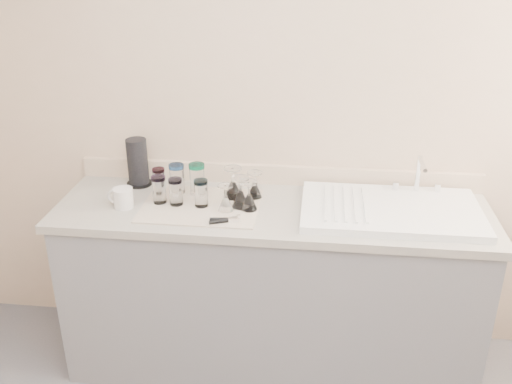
# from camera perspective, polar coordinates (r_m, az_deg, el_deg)

# --- Properties ---
(room_envelope) EXTENTS (3.54, 3.50, 2.52)m
(room_envelope) POSITION_cam_1_polar(r_m,az_deg,el_deg) (1.34, -2.56, 1.21)
(room_envelope) COLOR #58585E
(room_envelope) RESTS_ON ground
(counter_unit) EXTENTS (2.06, 0.62, 0.90)m
(counter_unit) POSITION_cam_1_polar(r_m,az_deg,el_deg) (2.93, 1.53, -9.49)
(counter_unit) COLOR slate
(counter_unit) RESTS_ON ground
(sink_unit) EXTENTS (0.82, 0.50, 0.22)m
(sink_unit) POSITION_cam_1_polar(r_m,az_deg,el_deg) (2.71, 13.36, -1.72)
(sink_unit) COLOR white
(sink_unit) RESTS_ON counter_unit
(dish_towel) EXTENTS (0.55, 0.42, 0.01)m
(dish_towel) POSITION_cam_1_polar(r_m,az_deg,el_deg) (2.72, -5.54, -1.36)
(dish_towel) COLOR beige
(dish_towel) RESTS_ON counter_unit
(tumbler_teal) EXTENTS (0.06, 0.06, 0.12)m
(tumbler_teal) POSITION_cam_1_polar(r_m,az_deg,el_deg) (2.87, -9.67, 1.20)
(tumbler_teal) COLOR white
(tumbler_teal) RESTS_ON dish_towel
(tumbler_cyan) EXTENTS (0.07, 0.07, 0.15)m
(tumbler_cyan) POSITION_cam_1_polar(r_m,az_deg,el_deg) (2.83, -7.91, 1.35)
(tumbler_cyan) COLOR white
(tumbler_cyan) RESTS_ON dish_towel
(tumbler_purple) EXTENTS (0.08, 0.08, 0.16)m
(tumbler_purple) POSITION_cam_1_polar(r_m,az_deg,el_deg) (2.81, -5.91, 1.34)
(tumbler_purple) COLOR white
(tumbler_purple) RESTS_ON dish_towel
(tumbler_magenta) EXTENTS (0.07, 0.07, 0.13)m
(tumbler_magenta) POSITION_cam_1_polar(r_m,az_deg,el_deg) (2.74, -9.67, 0.27)
(tumbler_magenta) COLOR white
(tumbler_magenta) RESTS_ON dish_towel
(tumbler_blue) EXTENTS (0.07, 0.07, 0.13)m
(tumbler_blue) POSITION_cam_1_polar(r_m,az_deg,el_deg) (2.71, -8.03, 0.05)
(tumbler_blue) COLOR white
(tumbler_blue) RESTS_ON dish_towel
(tumbler_lavender) EXTENTS (0.07, 0.07, 0.13)m
(tumbler_lavender) POSITION_cam_1_polar(r_m,az_deg,el_deg) (2.68, -5.51, -0.09)
(tumbler_lavender) COLOR white
(tumbler_lavender) RESTS_ON dish_towel
(goblet_back_left) EXTENTS (0.09, 0.09, 0.15)m
(goblet_back_left) POSITION_cam_1_polar(r_m,az_deg,el_deg) (2.77, -2.31, 0.47)
(goblet_back_left) COLOR white
(goblet_back_left) RESTS_ON dish_towel
(goblet_back_right) EXTENTS (0.07, 0.07, 0.13)m
(goblet_back_right) POSITION_cam_1_polar(r_m,az_deg,el_deg) (2.77, -0.14, 0.34)
(goblet_back_right) COLOR white
(goblet_back_right) RESTS_ON dish_towel
(goblet_front_left) EXTENTS (0.07, 0.07, 0.13)m
(goblet_front_left) POSITION_cam_1_polar(r_m,az_deg,el_deg) (2.64, -3.06, -0.99)
(goblet_front_left) COLOR white
(goblet_front_left) RESTS_ON dish_towel
(goblet_front_right) EXTENTS (0.08, 0.08, 0.14)m
(goblet_front_right) POSITION_cam_1_polar(r_m,az_deg,el_deg) (2.65, -0.70, -0.81)
(goblet_front_right) COLOR white
(goblet_front_right) RESTS_ON dish_towel
(goblet_extra) EXTENTS (0.08, 0.08, 0.15)m
(goblet_extra) POSITION_cam_1_polar(r_m,az_deg,el_deg) (2.67, -1.57, -0.48)
(goblet_extra) COLOR white
(goblet_extra) RESTS_ON dish_towel
(can_opener) EXTENTS (0.14, 0.07, 0.02)m
(can_opener) POSITION_cam_1_polar(r_m,az_deg,el_deg) (2.55, -3.13, -2.82)
(can_opener) COLOR silver
(can_opener) RESTS_ON dish_towel
(white_mug) EXTENTS (0.14, 0.11, 0.10)m
(white_mug) POSITION_cam_1_polar(r_m,az_deg,el_deg) (2.76, -13.19, -0.57)
(white_mug) COLOR silver
(white_mug) RESTS_ON counter_unit
(paper_towel_roll) EXTENTS (0.13, 0.13, 0.24)m
(paper_towel_roll) POSITION_cam_1_polar(r_m,az_deg,el_deg) (2.96, -11.75, 2.88)
(paper_towel_roll) COLOR black
(paper_towel_roll) RESTS_ON counter_unit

